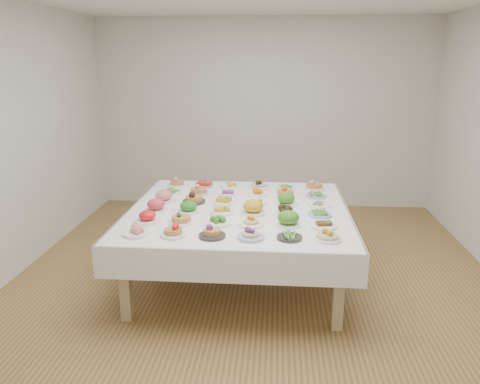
# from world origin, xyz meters

# --- Properties ---
(room_envelope) EXTENTS (5.02, 5.02, 2.81)m
(room_envelope) POSITION_xyz_m (0.00, 0.00, 1.83)
(room_envelope) COLOR olive
(room_envelope) RESTS_ON ground
(display_table) EXTENTS (2.18, 2.18, 0.75)m
(display_table) POSITION_xyz_m (-0.16, -0.11, 0.68)
(display_table) COLOR white
(display_table) RESTS_ON ground
(dish_0) EXTENTS (0.23, 0.23, 0.09)m
(dish_0) POSITION_xyz_m (-0.97, -0.91, 0.79)
(dish_0) COLOR white
(dish_0) RESTS_ON display_table
(dish_1) EXTENTS (0.21, 0.21, 0.13)m
(dish_1) POSITION_xyz_m (-0.65, -0.91, 0.81)
(dish_1) COLOR white
(dish_1) RESTS_ON display_table
(dish_2) EXTENTS (0.22, 0.22, 0.12)m
(dish_2) POSITION_xyz_m (-0.32, -0.91, 0.81)
(dish_2) COLOR #2B2926
(dish_2) RESTS_ON display_table
(dish_3) EXTENTS (0.22, 0.22, 0.13)m
(dish_3) POSITION_xyz_m (0.00, -0.92, 0.81)
(dish_3) COLOR #4C66B2
(dish_3) RESTS_ON display_table
(dish_4) EXTENTS (0.21, 0.21, 0.06)m
(dish_4) POSITION_xyz_m (0.32, -0.90, 0.78)
(dish_4) COLOR #2B2926
(dish_4) RESTS_ON display_table
(dish_5) EXTENTS (0.22, 0.22, 0.13)m
(dish_5) POSITION_xyz_m (0.63, -0.90, 0.81)
(dish_5) COLOR white
(dish_5) RESTS_ON display_table
(dish_6) EXTENTS (0.24, 0.24, 0.14)m
(dish_6) POSITION_xyz_m (-0.96, -0.58, 0.81)
(dish_6) COLOR white
(dish_6) RESTS_ON display_table
(dish_7) EXTENTS (0.22, 0.22, 0.14)m
(dish_7) POSITION_xyz_m (-0.65, -0.60, 0.82)
(dish_7) COLOR white
(dish_7) RESTS_ON display_table
(dish_8) EXTENTS (0.24, 0.24, 0.10)m
(dish_8) POSITION_xyz_m (-0.32, -0.60, 0.79)
(dish_8) COLOR white
(dish_8) RESTS_ON display_table
(dish_9) EXTENTS (0.23, 0.23, 0.11)m
(dish_9) POSITION_xyz_m (-0.01, -0.60, 0.80)
(dish_9) COLOR white
(dish_9) RESTS_ON display_table
(dish_10) EXTENTS (0.24, 0.24, 0.13)m
(dish_10) POSITION_xyz_m (0.32, -0.58, 0.81)
(dish_10) COLOR white
(dish_10) RESTS_ON display_table
(dish_11) EXTENTS (0.23, 0.23, 0.09)m
(dish_11) POSITION_xyz_m (0.63, -0.59, 0.78)
(dish_11) COLOR white
(dish_11) RESTS_ON display_table
(dish_12) EXTENTS (0.21, 0.21, 0.13)m
(dish_12) POSITION_xyz_m (-0.97, -0.27, 0.81)
(dish_12) COLOR white
(dish_12) RESTS_ON display_table
(dish_13) EXTENTS (0.22, 0.22, 0.12)m
(dish_13) POSITION_xyz_m (-0.64, -0.27, 0.80)
(dish_13) COLOR white
(dish_13) RESTS_ON display_table
(dish_14) EXTENTS (0.23, 0.23, 0.09)m
(dish_14) POSITION_xyz_m (-0.31, -0.27, 0.79)
(dish_14) COLOR white
(dish_14) RESTS_ON display_table
(dish_15) EXTENTS (0.28, 0.28, 0.15)m
(dish_15) POSITION_xyz_m (-0.01, -0.26, 0.82)
(dish_15) COLOR white
(dish_15) RESTS_ON display_table
(dish_16) EXTENTS (0.22, 0.22, 0.11)m
(dish_16) POSITION_xyz_m (0.31, -0.28, 0.80)
(dish_16) COLOR white
(dish_16) RESTS_ON display_table
(dish_17) EXTENTS (0.22, 0.22, 0.05)m
(dish_17) POSITION_xyz_m (0.63, -0.27, 0.77)
(dish_17) COLOR #4C66B2
(dish_17) RESTS_ON display_table
(dish_18) EXTENTS (0.24, 0.24, 0.13)m
(dish_18) POSITION_xyz_m (-0.97, 0.06, 0.81)
(dish_18) COLOR white
(dish_18) RESTS_ON display_table
(dish_19) EXTENTS (0.26, 0.26, 0.15)m
(dish_19) POSITION_xyz_m (-0.65, 0.06, 0.82)
(dish_19) COLOR #2B2926
(dish_19) RESTS_ON display_table
(dish_20) EXTENTS (0.22, 0.22, 0.09)m
(dish_20) POSITION_xyz_m (-0.33, 0.05, 0.78)
(dish_20) COLOR white
(dish_20) RESTS_ON display_table
(dish_21) EXTENTS (0.23, 0.23, 0.05)m
(dish_21) POSITION_xyz_m (-0.00, 0.04, 0.77)
(dish_21) COLOR white
(dish_21) RESTS_ON display_table
(dish_22) EXTENTS (0.28, 0.28, 0.15)m
(dish_22) POSITION_xyz_m (0.31, 0.05, 0.83)
(dish_22) COLOR white
(dish_22) RESTS_ON display_table
(dish_23) EXTENTS (0.24, 0.24, 0.05)m
(dish_23) POSITION_xyz_m (0.64, 0.04, 0.77)
(dish_23) COLOR white
(dish_23) RESTS_ON display_table
(dish_24) EXTENTS (0.25, 0.24, 0.06)m
(dish_24) POSITION_xyz_m (-0.96, 0.37, 0.78)
(dish_24) COLOR white
(dish_24) RESTS_ON display_table
(dish_25) EXTENTS (0.21, 0.21, 0.13)m
(dish_25) POSITION_xyz_m (-0.65, 0.38, 0.81)
(dish_25) COLOR #4C66B2
(dish_25) RESTS_ON display_table
(dish_26) EXTENTS (0.22, 0.22, 0.09)m
(dish_26) POSITION_xyz_m (-0.32, 0.37, 0.78)
(dish_26) COLOR white
(dish_26) RESTS_ON display_table
(dish_27) EXTENTS (0.21, 0.21, 0.09)m
(dish_27) POSITION_xyz_m (0.01, 0.38, 0.79)
(dish_27) COLOR white
(dish_27) RESTS_ON display_table
(dish_28) EXTENTS (0.23, 0.22, 0.13)m
(dish_28) POSITION_xyz_m (0.31, 0.37, 0.81)
(dish_28) COLOR white
(dish_28) RESTS_ON display_table
(dish_29) EXTENTS (0.23, 0.23, 0.05)m
(dish_29) POSITION_xyz_m (0.64, 0.38, 0.77)
(dish_29) COLOR #4C66B2
(dish_29) RESTS_ON display_table
(dish_30) EXTENTS (0.22, 0.22, 0.15)m
(dish_30) POSITION_xyz_m (-0.96, 0.68, 0.82)
(dish_30) COLOR white
(dish_30) RESTS_ON display_table
(dish_31) EXTENTS (0.21, 0.21, 0.10)m
(dish_31) POSITION_xyz_m (-0.64, 0.69, 0.79)
(dish_31) COLOR #4C66B2
(dish_31) RESTS_ON display_table
(dish_32) EXTENTS (0.24, 0.24, 0.09)m
(dish_32) POSITION_xyz_m (-0.32, 0.69, 0.79)
(dish_32) COLOR white
(dish_32) RESTS_ON display_table
(dish_33) EXTENTS (0.24, 0.24, 0.14)m
(dish_33) POSITION_xyz_m (0.00, 0.69, 0.82)
(dish_33) COLOR white
(dish_33) RESTS_ON display_table
(dish_34) EXTENTS (0.21, 0.21, 0.05)m
(dish_34) POSITION_xyz_m (0.31, 0.68, 0.77)
(dish_34) COLOR white
(dish_34) RESTS_ON display_table
(dish_35) EXTENTS (0.23, 0.23, 0.14)m
(dish_35) POSITION_xyz_m (0.64, 0.68, 0.81)
(dish_35) COLOR white
(dish_35) RESTS_ON display_table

